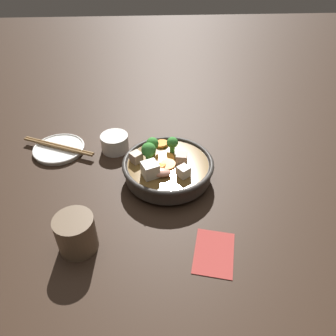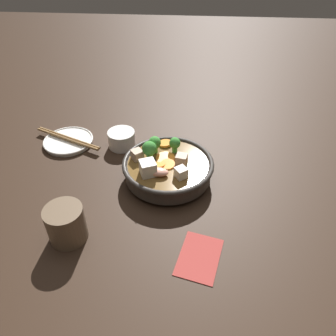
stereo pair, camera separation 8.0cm
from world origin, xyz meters
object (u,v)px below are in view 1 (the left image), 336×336
(stirfry_bowl, at_px, (167,167))
(tea_cup, at_px, (115,143))
(side_saucer, at_px, (59,149))
(chopsticks_pair, at_px, (58,146))
(dark_mug, at_px, (76,233))

(stirfry_bowl, height_order, tea_cup, stirfry_bowl)
(side_saucer, relative_size, chopsticks_pair, 0.68)
(dark_mug, relative_size, chopsticks_pair, 0.48)
(stirfry_bowl, xyz_separation_m, side_saucer, (0.13, 0.29, -0.03))
(stirfry_bowl, relative_size, tea_cup, 2.96)
(dark_mug, bearing_deg, chopsticks_pair, 17.93)
(chopsticks_pair, bearing_deg, stirfry_bowl, -113.92)
(dark_mug, bearing_deg, side_saucer, 17.93)
(stirfry_bowl, distance_m, chopsticks_pair, 0.32)
(side_saucer, distance_m, dark_mug, 0.35)
(tea_cup, bearing_deg, chopsticks_pair, 89.45)
(side_saucer, height_order, tea_cup, tea_cup)
(side_saucer, bearing_deg, tea_cup, -90.55)
(side_saucer, distance_m, chopsticks_pair, 0.01)
(stirfry_bowl, xyz_separation_m, chopsticks_pair, (0.13, 0.29, -0.02))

